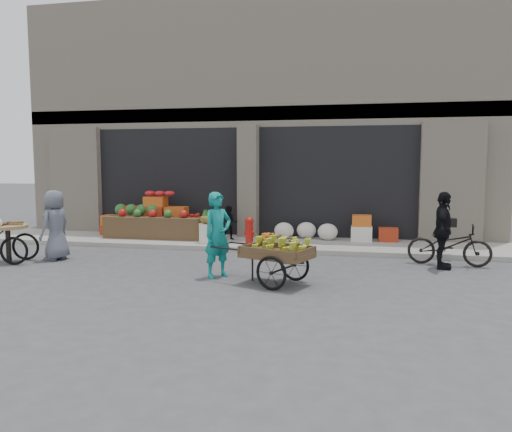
% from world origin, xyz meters
% --- Properties ---
extents(ground, '(80.00, 80.00, 0.00)m').
position_xyz_m(ground, '(0.00, 0.00, 0.00)').
color(ground, '#424244').
rests_on(ground, ground).
extents(sidewalk, '(18.00, 2.20, 0.12)m').
position_xyz_m(sidewalk, '(0.00, 4.10, 0.06)').
color(sidewalk, gray).
rests_on(sidewalk, ground).
extents(building, '(14.00, 6.45, 7.00)m').
position_xyz_m(building, '(0.00, 8.03, 3.37)').
color(building, beige).
rests_on(building, ground).
extents(fruit_display, '(3.10, 1.12, 1.24)m').
position_xyz_m(fruit_display, '(-2.48, 4.38, 0.67)').
color(fruit_display, '#AC3017').
rests_on(fruit_display, sidewalk).
extents(pineapple_bin, '(0.52, 0.52, 0.50)m').
position_xyz_m(pineapple_bin, '(-0.75, 3.60, 0.37)').
color(pineapple_bin, silver).
rests_on(pineapple_bin, sidewalk).
extents(fire_hydrant, '(0.22, 0.22, 0.71)m').
position_xyz_m(fire_hydrant, '(0.35, 3.55, 0.50)').
color(fire_hydrant, '#A5140F').
rests_on(fire_hydrant, sidewalk).
extents(orange_bucket, '(0.32, 0.32, 0.30)m').
position_xyz_m(orange_bucket, '(0.85, 3.50, 0.27)').
color(orange_bucket, orange).
rests_on(orange_bucket, sidewalk).
extents(right_bay_goods, '(3.35, 0.60, 0.70)m').
position_xyz_m(right_bay_goods, '(2.61, 4.70, 0.41)').
color(right_bay_goods, silver).
rests_on(right_bay_goods, sidewalk).
extents(seated_person, '(0.51, 0.43, 0.93)m').
position_xyz_m(seated_person, '(-0.35, 4.20, 0.58)').
color(seated_person, black).
rests_on(seated_person, sidewalk).
extents(banana_cart, '(2.19, 1.46, 0.86)m').
position_xyz_m(banana_cart, '(1.63, -0.04, 0.62)').
color(banana_cart, brown).
rests_on(banana_cart, ground).
extents(vendor_woman, '(0.68, 0.72, 1.65)m').
position_xyz_m(vendor_woman, '(0.46, 0.31, 0.82)').
color(vendor_woman, '#10807D').
rests_on(vendor_woman, ground).
extents(tricycle_cart, '(1.46, 1.00, 0.95)m').
position_xyz_m(tricycle_cart, '(-4.50, 0.71, 0.57)').
color(tricycle_cart, '#9E7F51').
rests_on(tricycle_cart, ground).
extents(vendor_grey, '(0.62, 0.85, 1.59)m').
position_xyz_m(vendor_grey, '(-3.64, 1.21, 0.80)').
color(vendor_grey, slate).
rests_on(vendor_grey, ground).
extents(bicycle, '(1.79, 0.86, 0.90)m').
position_xyz_m(bicycle, '(5.02, 2.40, 0.45)').
color(bicycle, black).
rests_on(bicycle, ground).
extents(cyclist, '(0.54, 1.00, 1.61)m').
position_xyz_m(cyclist, '(4.82, 2.00, 0.81)').
color(cyclist, black).
rests_on(cyclist, ground).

